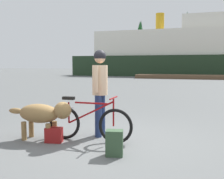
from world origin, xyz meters
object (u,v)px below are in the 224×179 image
at_px(person_cyclist, 100,84).
at_px(sailboat_moored, 201,73).
at_px(bicycle, 88,123).
at_px(backpack, 114,143).
at_px(handbag_pannier, 54,135).
at_px(dog, 43,114).
at_px(ferry_boat, 188,54).

distance_m(person_cyclist, sailboat_moored, 28.80).
xyz_separation_m(bicycle, backpack, (0.73, -0.64, -0.16)).
bearing_deg(bicycle, handbag_pannier, -155.44).
xyz_separation_m(backpack, sailboat_moored, (1.90, 29.77, 0.26)).
distance_m(dog, ferry_boat, 31.31).
height_order(handbag_pannier, sailboat_moored, sailboat_moored).
bearing_deg(person_cyclist, dog, -145.87).
height_order(bicycle, person_cyclist, person_cyclist).
height_order(dog, ferry_boat, ferry_boat).
bearing_deg(dog, backpack, -14.80).
bearing_deg(person_cyclist, backpack, -59.03).
xyz_separation_m(dog, ferry_boat, (1.80, 31.17, 2.31)).
relative_size(person_cyclist, dog, 1.28).
relative_size(dog, ferry_boat, 0.05).
height_order(person_cyclist, dog, person_cyclist).
bearing_deg(handbag_pannier, dog, 166.15).
bearing_deg(bicycle, person_cyclist, 79.96).
bearing_deg(bicycle, ferry_boat, 88.31).
bearing_deg(person_cyclist, ferry_boat, 88.43).
xyz_separation_m(backpack, handbag_pannier, (-1.34, 0.36, -0.07)).
bearing_deg(backpack, sailboat_moored, 86.36).
bearing_deg(person_cyclist, handbag_pannier, -133.45).
relative_size(backpack, ferry_boat, 0.01).
distance_m(person_cyclist, ferry_boat, 30.58).
height_order(person_cyclist, ferry_boat, ferry_boat).
relative_size(backpack, handbag_pannier, 1.34).
xyz_separation_m(bicycle, ferry_boat, (0.91, 30.96, 2.47)).
xyz_separation_m(bicycle, handbag_pannier, (-0.61, -0.28, -0.23)).
relative_size(person_cyclist, ferry_boat, 0.06).
height_order(ferry_boat, sailboat_moored, ferry_boat).
distance_m(bicycle, sailboat_moored, 29.25).
distance_m(bicycle, person_cyclist, 0.86).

